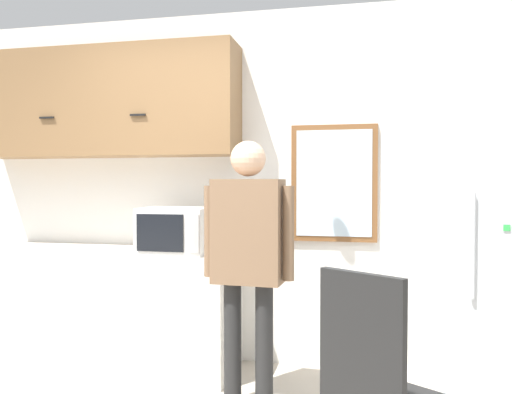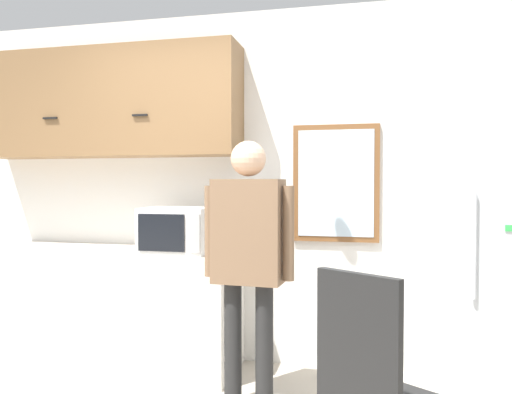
{
  "view_description": "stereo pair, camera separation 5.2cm",
  "coord_description": "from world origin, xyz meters",
  "px_view_note": "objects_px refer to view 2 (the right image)",
  "views": [
    {
      "loc": [
        0.83,
        -1.91,
        1.39
      ],
      "look_at": [
        0.21,
        1.02,
        1.3
      ],
      "focal_mm": 35.0,
      "sensor_mm": 36.0,
      "label": 1
    },
    {
      "loc": [
        0.88,
        -1.9,
        1.39
      ],
      "look_at": [
        0.21,
        1.02,
        1.3
      ],
      "focal_mm": 35.0,
      "sensor_mm": 36.0,
      "label": 2
    }
  ],
  "objects_px": {
    "chair": "(371,381)",
    "person": "(248,246)",
    "refrigerator": "(496,263)",
    "microwave": "(177,230)"
  },
  "relations": [
    {
      "from": "refrigerator",
      "to": "chair",
      "type": "xyz_separation_m",
      "value": [
        -0.77,
        -1.23,
        -0.35
      ]
    },
    {
      "from": "microwave",
      "to": "person",
      "type": "height_order",
      "value": "person"
    },
    {
      "from": "refrigerator",
      "to": "chair",
      "type": "relative_size",
      "value": 1.74
    },
    {
      "from": "person",
      "to": "refrigerator",
      "type": "distance_m",
      "value": 1.58
    },
    {
      "from": "chair",
      "to": "person",
      "type": "bearing_deg",
      "value": -13.74
    },
    {
      "from": "microwave",
      "to": "chair",
      "type": "distance_m",
      "value": 1.84
    },
    {
      "from": "microwave",
      "to": "refrigerator",
      "type": "distance_m",
      "value": 2.13
    },
    {
      "from": "microwave",
      "to": "person",
      "type": "relative_size",
      "value": 0.29
    },
    {
      "from": "microwave",
      "to": "refrigerator",
      "type": "xyz_separation_m",
      "value": [
        2.12,
        0.09,
        -0.17
      ]
    },
    {
      "from": "microwave",
      "to": "refrigerator",
      "type": "height_order",
      "value": "refrigerator"
    }
  ]
}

